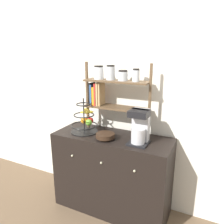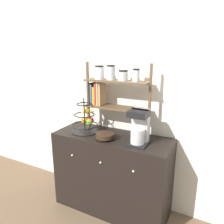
% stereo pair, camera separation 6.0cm
% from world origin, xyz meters
% --- Properties ---
extents(ground_plane, '(12.00, 12.00, 0.00)m').
position_xyz_m(ground_plane, '(0.00, 0.00, 0.00)').
color(ground_plane, brown).
extents(wall_back, '(7.00, 0.05, 2.60)m').
position_xyz_m(wall_back, '(0.00, 0.52, 1.30)').
color(wall_back, silver).
rests_on(wall_back, ground_plane).
extents(sideboard, '(1.27, 0.49, 0.89)m').
position_xyz_m(sideboard, '(0.00, 0.24, 0.44)').
color(sideboard, black).
rests_on(sideboard, ground_plane).
extents(coffee_maker, '(0.19, 0.20, 0.34)m').
position_xyz_m(coffee_maker, '(0.32, 0.19, 1.06)').
color(coffee_maker, black).
rests_on(coffee_maker, sideboard).
extents(fruit_stand, '(0.30, 0.30, 0.39)m').
position_xyz_m(fruit_stand, '(-0.33, 0.24, 1.01)').
color(fruit_stand, black).
rests_on(fruit_stand, sideboard).
extents(wooden_bowl, '(0.19, 0.19, 0.06)m').
position_xyz_m(wooden_bowl, '(-0.02, 0.13, 0.93)').
color(wooden_bowl, black).
rests_on(wooden_bowl, sideboard).
extents(shelf_hutch, '(0.75, 0.20, 0.76)m').
position_xyz_m(shelf_hutch, '(-0.08, 0.35, 1.38)').
color(shelf_hutch, brown).
rests_on(shelf_hutch, sideboard).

